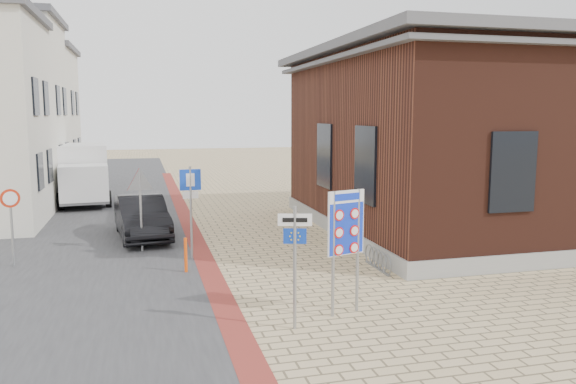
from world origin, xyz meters
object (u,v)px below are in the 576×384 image
box_truck (83,173)px  essen_sign (295,248)px  border_sign (346,226)px  sedan (142,217)px  parking_sign (191,196)px  bollard (186,255)px

box_truck → essen_sign: 19.24m
border_sign → essen_sign: size_ratio=1.08×
box_truck → sedan: bearing=-78.2°
box_truck → parking_sign: bearing=-76.9°
parking_sign → bollard: size_ratio=2.89×
border_sign → parking_sign: 6.13m
bollard → essen_sign: bearing=-68.7°
border_sign → parking_sign: parking_sign is taller
border_sign → parking_sign: bearing=101.0°
border_sign → box_truck: bearing=94.8°
essen_sign → bollard: 5.19m
box_truck → border_sign: box_truck is taller
box_truck → bollard: 14.24m
sedan → parking_sign: size_ratio=1.59×
sedan → bollard: sedan is taller
bollard → parking_sign: bearing=77.8°
sedan → bollard: (1.16, -4.90, -0.25)m
sedan → border_sign: (4.29, -9.04, 1.23)m
bollard → border_sign: bearing=-52.9°
parking_sign → sedan: bearing=108.2°
sedan → essen_sign: size_ratio=1.77×
parking_sign → box_truck: bearing=105.1°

